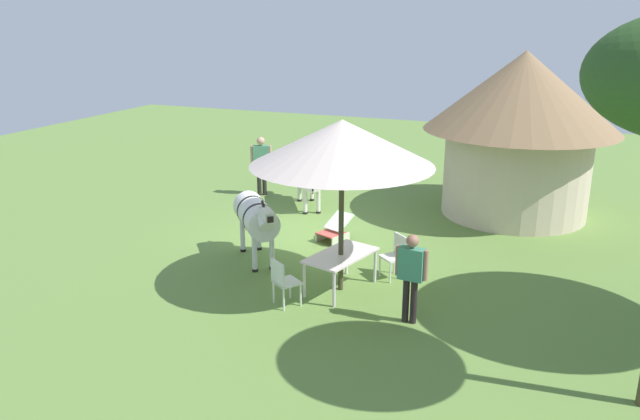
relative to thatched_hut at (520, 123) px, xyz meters
The scene contains 11 objects.
ground_plane 6.21m from the thatched_hut, 49.91° to the right, with size 36.00×36.00×0.00m, color olive.
thatched_hut is the anchor object (origin of this frame).
shade_umbrella 6.87m from the thatched_hut, 22.54° to the right, with size 3.44×3.44×3.35m.
patio_dining_table 7.09m from the thatched_hut, 22.54° to the right, with size 1.69×1.19×0.74m.
patio_chair_east_end 8.36m from the thatched_hut, 24.50° to the right, with size 0.60×0.60×0.90m.
patio_chair_near_hut 5.96m from the thatched_hut, 18.45° to the right, with size 0.61×0.61×0.90m.
guest_beside_umbrella 7.39m from the thatched_hut, ahead, with size 0.25×0.58×1.62m.
standing_watcher 7.31m from the thatched_hut, 83.00° to the right, with size 0.41×0.57×1.76m.
striped_lounge_chair 5.75m from the thatched_hut, 44.52° to the right, with size 0.95×0.80×0.62m.
zebra_nearest_camera 7.54m from the thatched_hut, 40.69° to the right, with size 1.88×1.68×1.55m.
zebra_by_umbrella 5.77m from the thatched_hut, 74.95° to the right, with size 2.03×1.43×1.49m.
Camera 1 is at (13.23, 5.55, 5.15)m, focal length 35.04 mm.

